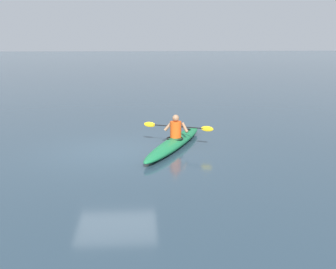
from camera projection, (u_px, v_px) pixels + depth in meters
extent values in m
plane|color=#283D4C|center=(115.00, 152.00, 13.32)|extent=(160.00, 160.00, 0.00)
ellipsoid|color=#19723F|center=(174.00, 143.00, 13.73)|extent=(2.47, 4.62, 0.31)
torus|color=black|center=(175.00, 138.00, 13.75)|extent=(0.71, 0.71, 0.04)
cylinder|color=black|center=(188.00, 129.00, 15.01)|extent=(0.18, 0.18, 0.02)
cylinder|color=#E04C14|center=(176.00, 129.00, 13.76)|extent=(0.35, 0.35, 0.51)
sphere|color=#936B4C|center=(176.00, 118.00, 13.67)|extent=(0.21, 0.21, 0.21)
cylinder|color=black|center=(178.00, 127.00, 13.93)|extent=(1.78, 0.81, 0.03)
ellipsoid|color=gold|center=(150.00, 124.00, 14.25)|extent=(0.38, 0.20, 0.17)
ellipsoid|color=gold|center=(207.00, 129.00, 13.61)|extent=(0.38, 0.20, 0.17)
cylinder|color=#936B4C|center=(168.00, 126.00, 13.91)|extent=(0.32, 0.15, 0.34)
cylinder|color=#936B4C|center=(185.00, 128.00, 13.72)|extent=(0.24, 0.27, 0.34)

